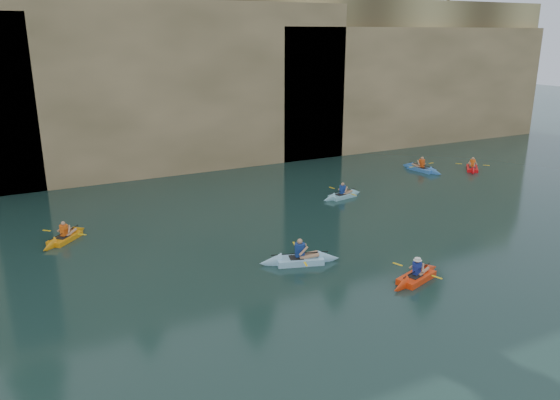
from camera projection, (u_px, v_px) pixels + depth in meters
name	position (u px, v px, depth m)	size (l,w,h in m)	color
ground	(348.00, 327.00, 17.45)	(160.00, 160.00, 0.00)	black
cliff	(126.00, 75.00, 41.14)	(70.00, 16.00, 12.00)	tan
cliff_slab_center	(182.00, 86.00, 35.84)	(24.00, 2.40, 11.40)	tan
cliff_slab_east	(417.00, 85.00, 44.88)	(26.00, 2.40, 9.84)	tan
sea_cave_center	(95.00, 158.00, 33.84)	(3.50, 1.00, 3.20)	black
sea_cave_east	(293.00, 130.00, 39.82)	(5.00, 1.00, 4.50)	black
main_kayaker	(416.00, 277.00, 20.70)	(3.12, 2.02, 1.13)	red
kayaker_orange	(65.00, 238.00, 24.68)	(2.55, 2.67, 1.14)	orange
kayaker_ltblue_near	(300.00, 260.00, 22.24)	(3.43, 2.49, 1.32)	#97D4FD
kayaker_red_far	(472.00, 168.00, 37.44)	(2.56, 2.66, 1.11)	red
kayaker_ltblue_mid	(342.00, 195.00, 31.14)	(2.96, 2.17, 1.10)	#81C2D8
kayaker_blue_east	(421.00, 169.00, 37.20)	(2.38, 3.49, 1.22)	#3F80D7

